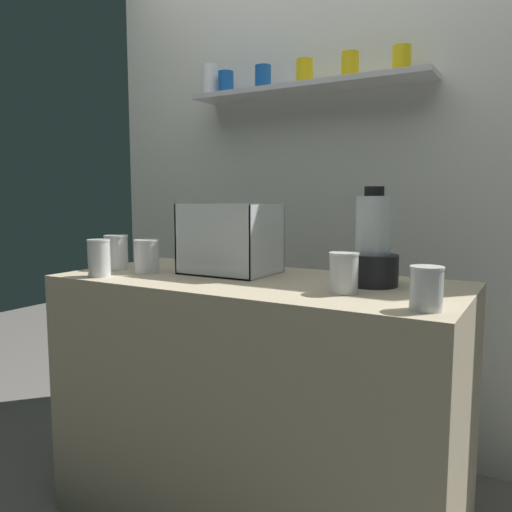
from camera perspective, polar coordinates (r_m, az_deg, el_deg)
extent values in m
cube|color=tan|center=(1.88, 0.00, -16.30)|extent=(1.40, 0.64, 0.90)
cube|color=silver|center=(2.43, 9.30, 8.16)|extent=(2.60, 0.04, 2.50)
cube|color=silver|center=(2.41, 5.65, 18.36)|extent=(1.14, 0.20, 0.02)
cylinder|color=#1959B2|center=(2.62, -3.42, 18.91)|extent=(0.08, 0.08, 0.11)
cylinder|color=#1959B2|center=(2.51, 0.80, 19.50)|extent=(0.08, 0.08, 0.11)
cylinder|color=yellow|center=(2.41, 5.51, 19.99)|extent=(0.08, 0.08, 0.11)
cylinder|color=yellow|center=(2.33, 10.57, 20.39)|extent=(0.08, 0.08, 0.11)
cylinder|color=yellow|center=(2.29, 16.13, 20.52)|extent=(0.08, 0.08, 0.11)
cylinder|color=white|center=(2.69, -5.19, 19.09)|extent=(0.08, 0.08, 0.16)
cube|color=white|center=(1.89, -2.89, -1.85)|extent=(0.32, 0.25, 0.01)
cube|color=white|center=(1.77, -5.07, 1.67)|extent=(0.32, 0.01, 0.26)
cube|color=white|center=(1.98, -0.97, 2.20)|extent=(0.32, 0.01, 0.26)
cube|color=white|center=(1.96, -6.79, 2.13)|extent=(0.01, 0.25, 0.26)
cube|color=white|center=(1.79, 1.34, 1.75)|extent=(0.01, 0.25, 0.26)
cone|color=orange|center=(1.87, -1.27, -1.31)|extent=(0.06, 0.16, 0.03)
cone|color=orange|center=(1.86, -3.57, -1.21)|extent=(0.14, 0.11, 0.04)
cone|color=orange|center=(1.92, -3.95, -1.00)|extent=(0.15, 0.13, 0.03)
cone|color=orange|center=(1.83, -1.82, -1.52)|extent=(0.14, 0.10, 0.03)
cone|color=orange|center=(1.90, -3.80, -0.15)|extent=(0.18, 0.14, 0.03)
cone|color=orange|center=(1.87, -2.15, -0.40)|extent=(0.17, 0.16, 0.03)
cone|color=orange|center=(1.89, -3.63, -0.32)|extent=(0.07, 0.19, 0.03)
cylinder|color=black|center=(1.66, 12.99, -1.56)|extent=(0.16, 0.16, 0.10)
cylinder|color=silver|center=(1.64, 13.12, 3.38)|extent=(0.11, 0.11, 0.19)
cylinder|color=orange|center=(1.65, 13.05, 0.86)|extent=(0.10, 0.10, 0.04)
cylinder|color=black|center=(1.64, 13.21, 7.13)|extent=(0.06, 0.06, 0.03)
cylinder|color=white|center=(2.06, -15.50, 0.33)|extent=(0.09, 0.09, 0.13)
cylinder|color=red|center=(2.06, -15.49, 0.10)|extent=(0.08, 0.08, 0.11)
cylinder|color=white|center=(2.05, -15.55, 2.20)|extent=(0.09, 0.09, 0.01)
cylinder|color=white|center=(1.88, -17.31, -0.31)|extent=(0.08, 0.08, 0.13)
cylinder|color=yellow|center=(1.88, -17.30, -0.71)|extent=(0.07, 0.07, 0.10)
cylinder|color=white|center=(1.88, -17.38, 1.71)|extent=(0.08, 0.08, 0.01)
cylinder|color=white|center=(1.94, -12.24, -0.11)|extent=(0.09, 0.09, 0.12)
cylinder|color=yellow|center=(1.94, -12.23, -0.34)|extent=(0.08, 0.08, 0.10)
cylinder|color=white|center=(1.93, -12.28, 1.72)|extent=(0.10, 0.10, 0.01)
cylinder|color=white|center=(1.50, 9.88, -2.01)|extent=(0.08, 0.08, 0.11)
cylinder|color=red|center=(1.51, 9.86, -2.64)|extent=(0.08, 0.08, 0.08)
cylinder|color=white|center=(1.50, 9.92, 0.28)|extent=(0.09, 0.09, 0.01)
cylinder|color=white|center=(1.33, 18.68, -3.62)|extent=(0.08, 0.08, 0.11)
cylinder|color=orange|center=(1.33, 18.64, -4.57)|extent=(0.07, 0.07, 0.06)
cylinder|color=white|center=(1.32, 18.76, -1.24)|extent=(0.08, 0.08, 0.01)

